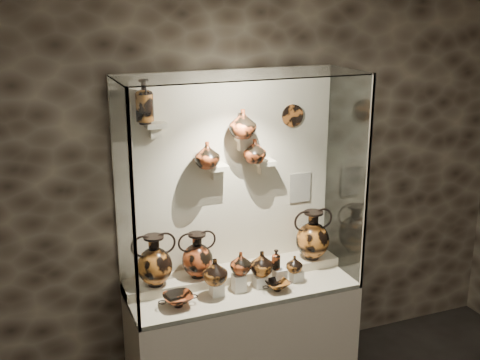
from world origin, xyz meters
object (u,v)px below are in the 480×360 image
at_px(kylix_left, 178,299).
at_px(ovoid_vase_a, 207,155).
at_px(amphora_right, 313,235).
at_px(lekythos_tall, 144,99).
at_px(ovoid_vase_c, 255,151).
at_px(kylix_right, 277,285).
at_px(ovoid_vase_b, 243,124).
at_px(jug_b, 241,263).
at_px(amphora_mid, 197,255).
at_px(jug_a, 215,271).
at_px(jug_e, 294,264).
at_px(amphora_left, 154,260).
at_px(lekythos_small, 276,258).
at_px(jug_c, 262,263).

xyz_separation_m(kylix_left, ovoid_vase_a, (0.33, 0.30, 0.93)).
xyz_separation_m(amphora_right, kylix_left, (-1.18, -0.24, -0.21)).
relative_size(lekythos_tall, ovoid_vase_c, 1.88).
relative_size(kylix_right, ovoid_vase_b, 1.06).
height_order(jug_b, kylix_left, jug_b).
relative_size(amphora_mid, amphora_right, 0.87).
bearing_deg(jug_a, ovoid_vase_a, 92.36).
bearing_deg(amphora_mid, jug_e, 0.82).
height_order(amphora_left, ovoid_vase_b, ovoid_vase_b).
xyz_separation_m(amphora_mid, ovoid_vase_a, (0.11, 0.05, 0.74)).
distance_m(amphora_right, ovoid_vase_a, 1.11).
relative_size(amphora_left, kylix_right, 1.72).
bearing_deg(jug_a, amphora_mid, 117.65).
bearing_deg(ovoid_vase_c, amphora_mid, -152.59).
xyz_separation_m(amphora_left, amphora_mid, (0.32, 0.01, -0.02)).
bearing_deg(kylix_right, ovoid_vase_a, 140.99).
bearing_deg(ovoid_vase_b, ovoid_vase_a, 168.29).
relative_size(amphora_left, kylix_left, 1.42).
bearing_deg(amphora_mid, lekythos_small, -2.15).
bearing_deg(jug_a, amphora_left, 164.15).
relative_size(jug_e, lekythos_small, 0.73).
xyz_separation_m(jug_c, lekythos_tall, (-0.76, 0.26, 1.22)).
bearing_deg(kylix_right, lekythos_small, 73.46).
distance_m(jug_b, ovoid_vase_c, 0.83).
distance_m(jug_a, kylix_left, 0.32).
height_order(lekythos_tall, ovoid_vase_a, lekythos_tall).
xyz_separation_m(jug_b, lekythos_tall, (-0.60, 0.26, 1.19)).
height_order(kylix_right, ovoid_vase_c, ovoid_vase_c).
relative_size(jug_c, kylix_left, 0.69).
relative_size(jug_b, lekythos_small, 0.94).
height_order(amphora_mid, jug_c, amphora_mid).
height_order(amphora_left, jug_e, amphora_left).
relative_size(kylix_left, ovoid_vase_a, 1.40).
xyz_separation_m(amphora_mid, jug_a, (0.06, -0.22, -0.05)).
xyz_separation_m(jug_b, ovoid_vase_b, (0.11, 0.22, 0.98)).
relative_size(jug_a, jug_c, 1.03).
xyz_separation_m(lekythos_small, kylix_left, (-0.77, -0.05, -0.15)).
relative_size(kylix_left, kylix_right, 1.21).
bearing_deg(ovoid_vase_a, kylix_right, -61.75).
bearing_deg(jug_e, amphora_left, -167.93).
height_order(jug_a, kylix_left, jug_a).
relative_size(jug_a, kylix_right, 0.86).
bearing_deg(lekythos_small, jug_b, 168.75).
height_order(amphora_left, jug_c, amphora_left).
bearing_deg(ovoid_vase_b, ovoid_vase_c, -1.61).
height_order(jug_a, lekythos_small, lekythos_small).
height_order(amphora_right, ovoid_vase_a, ovoid_vase_a).
height_order(amphora_right, jug_a, amphora_right).
bearing_deg(ovoid_vase_c, amphora_right, 12.16).
height_order(kylix_left, kylix_right, kylix_left).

